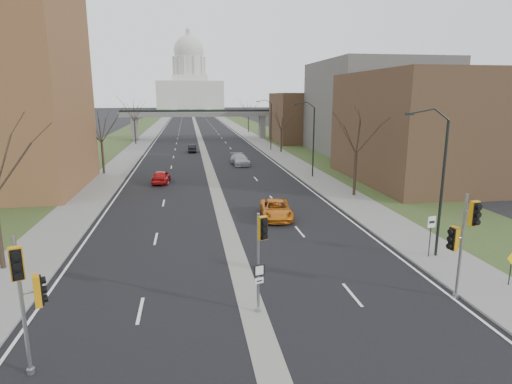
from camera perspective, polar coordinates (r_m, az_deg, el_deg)
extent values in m
plane|color=black|center=(18.89, 0.14, -17.29)|extent=(700.00, 700.00, 0.00)
cube|color=black|center=(166.44, -8.19, 9.32)|extent=(20.00, 600.00, 0.01)
cube|color=gray|center=(166.44, -8.19, 9.32)|extent=(1.20, 600.00, 0.02)
cube|color=gray|center=(167.05, -4.02, 9.45)|extent=(4.00, 600.00, 0.12)
cube|color=gray|center=(166.68, -12.37, 9.18)|extent=(4.00, 600.00, 0.12)
cube|color=#2E3D1C|center=(167.69, -1.95, 9.48)|extent=(8.00, 600.00, 0.10)
cube|color=#2E3D1C|center=(167.13, -14.45, 9.08)|extent=(8.00, 600.00, 0.10)
cube|color=#4F3925|center=(51.66, 22.25, 7.95)|extent=(16.00, 20.00, 12.00)
cube|color=#5F5C56|center=(74.73, 15.46, 10.76)|extent=(18.00, 22.00, 15.00)
cube|color=#4F3925|center=(89.70, 7.04, 9.77)|extent=(14.00, 14.00, 10.00)
cube|color=slate|center=(97.07, -15.88, 8.12)|extent=(1.20, 2.50, 5.00)
cube|color=slate|center=(97.82, 0.81, 8.63)|extent=(1.20, 2.50, 5.00)
cube|color=slate|center=(96.27, -7.56, 10.24)|extent=(34.00, 3.00, 1.00)
cube|color=black|center=(96.24, -7.57, 10.66)|extent=(34.00, 0.15, 0.50)
cube|color=silver|center=(336.16, -8.77, 12.65)|extent=(48.00, 42.00, 20.00)
cube|color=silver|center=(336.39, -8.84, 14.69)|extent=(26.00, 26.00, 5.00)
cylinder|color=silver|center=(336.85, -8.89, 16.22)|extent=(22.00, 22.00, 14.00)
sphere|color=silver|center=(337.73, -8.96, 18.08)|extent=(22.00, 22.00, 22.00)
cylinder|color=silver|center=(339.03, -9.03, 20.02)|extent=(3.60, 3.60, 4.50)
cylinder|color=black|center=(26.95, 23.53, 0.24)|extent=(0.16, 0.16, 8.00)
cube|color=black|center=(25.26, 19.94, 9.75)|extent=(0.45, 0.18, 0.14)
cylinder|color=black|center=(50.54, 7.66, 6.54)|extent=(0.16, 0.16, 8.00)
cube|color=black|center=(49.66, 5.22, 11.53)|extent=(0.45, 0.18, 0.14)
cylinder|color=black|center=(75.72, 2.01, 8.66)|extent=(0.16, 0.16, 8.00)
cube|color=black|center=(75.14, 0.28, 11.96)|extent=(0.45, 0.18, 0.14)
cylinder|color=#382B21|center=(55.64, -19.74, 4.26)|extent=(0.28, 0.28, 3.75)
cylinder|color=#382B21|center=(89.05, -15.81, 7.59)|extent=(0.28, 0.28, 4.25)
cylinder|color=#382B21|center=(41.86, 13.05, 2.30)|extent=(0.28, 0.28, 4.00)
cylinder|color=#382B21|center=(73.23, 3.38, 6.74)|extent=(0.28, 0.28, 3.50)
cylinder|color=#382B21|center=(112.47, -1.02, 9.03)|extent=(0.28, 0.28, 4.25)
cylinder|color=gray|center=(16.78, -28.68, -13.35)|extent=(0.14, 0.14, 5.02)
cylinder|color=gray|center=(17.91, -27.81, -20.36)|extent=(0.27, 0.27, 0.19)
cube|color=#C4800B|center=(15.68, -29.28, -8.32)|extent=(0.52, 0.51, 1.11)
cube|color=#C4800B|center=(16.59, -27.17, -11.65)|extent=(0.51, 0.52, 1.11)
cylinder|color=gray|center=(18.89, 0.30, -9.55)|extent=(0.12, 0.12, 4.58)
cylinder|color=gray|center=(19.83, 0.29, -15.44)|extent=(0.25, 0.25, 0.18)
cube|color=#C4800B|center=(17.92, 0.91, -4.81)|extent=(0.45, 0.44, 1.01)
cube|color=black|center=(18.99, 0.30, -10.28)|extent=(0.52, 0.18, 0.53)
cube|color=silver|center=(19.19, 0.30, -11.62)|extent=(0.39, 0.14, 0.26)
cylinder|color=gray|center=(22.20, 25.68, -6.67)|extent=(0.14, 0.14, 5.12)
cylinder|color=gray|center=(23.08, 25.08, -12.45)|extent=(0.28, 0.28, 0.20)
cube|color=#C4800B|center=(21.39, 27.06, -2.55)|extent=(0.48, 0.46, 1.13)
cube|color=#C4800B|center=(21.71, 24.88, -5.64)|extent=(0.46, 0.48, 1.13)
cylinder|color=black|center=(27.33, 22.17, -5.85)|extent=(0.06, 0.06, 2.14)
cube|color=silver|center=(27.02, 22.36, -3.70)|extent=(0.53, 0.12, 0.68)
cylinder|color=black|center=(25.25, 30.78, -9.07)|extent=(0.05, 0.05, 1.46)
cube|color=yellow|center=(25.01, 30.97, -7.51)|extent=(0.70, 0.17, 0.71)
imported|color=#B11414|center=(48.43, -12.53, 2.03)|extent=(2.08, 4.42, 1.46)
imported|color=black|center=(74.55, -8.51, 5.79)|extent=(1.40, 3.95, 1.30)
imported|color=orange|center=(33.78, 2.70, -2.31)|extent=(2.82, 5.25, 1.40)
imported|color=#A5A6AD|center=(59.89, -2.18, 4.34)|extent=(2.55, 5.34, 1.50)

